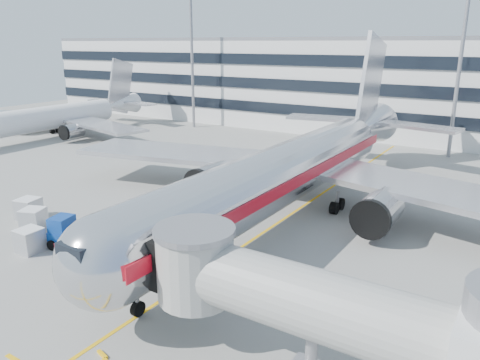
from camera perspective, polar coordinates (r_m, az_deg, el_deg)
The scene contains 14 objects.
ground at distance 33.30m, azimuth -2.50°, elevation -9.91°, with size 180.00×180.00×0.00m, color gray.
lead_in_line at distance 41.18m, azimuth 5.51°, elevation -4.64°, with size 0.25×70.00×0.01m, color #ECAD0C.
main_jet at distance 41.35m, azimuth 6.77°, elevation 1.57°, with size 50.95×48.70×16.06m.
jet_bridge at distance 20.30m, azimuth 13.47°, elevation -16.54°, with size 17.80×4.50×7.00m.
terminal at distance 84.38m, azimuth 21.01°, elevation 10.65°, with size 150.00×24.25×15.60m.
light_mast_west at distance 84.45m, azimuth -5.92°, elevation 16.45°, with size 2.40×1.20×25.45m.
light_mast_centre at distance 67.00m, azimuth 25.54°, elevation 15.01°, with size 2.40×1.20×25.45m.
second_jet at distance 81.80m, azimuth -21.80°, elevation 7.14°, with size 38.21×36.52×12.04m.
belt_loader at distance 36.13m, azimuth -11.34°, elevation -6.95°, with size 4.61×1.72×2.20m.
baggage_tug at distance 37.38m, azimuth -20.23°, elevation -6.21°, with size 3.48×2.63×2.35m.
cargo_container_left at distance 41.88m, azimuth -23.88°, elevation -4.38°, with size 2.17×2.17×1.78m.
cargo_container_right at distance 44.50m, azimuth -24.37°, elevation -3.21°, with size 2.05×2.05×1.84m.
cargo_container_front at distance 37.70m, azimuth -24.27°, elevation -6.71°, with size 1.69×1.69×1.76m.
ramp_worker at distance 33.68m, azimuth -20.05°, elevation -9.04°, with size 0.62×0.41×1.71m, color #C0E818.
Camera 1 is at (17.23, -24.36, 14.78)m, focal length 35.00 mm.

